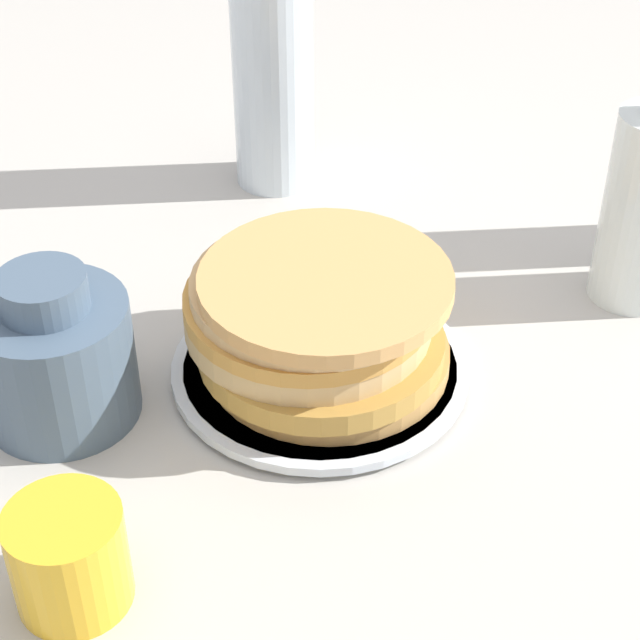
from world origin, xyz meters
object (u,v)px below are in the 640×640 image
object	(u,v)px
juice_glass	(69,557)
pancake_stack	(318,319)
water_bottle_far	(276,74)
plate	(320,369)
cream_jug	(55,355)

from	to	relation	value
juice_glass	pancake_stack	bearing A→B (deg)	133.36
pancake_stack	juice_glass	bearing A→B (deg)	-46.64
juice_glass	water_bottle_far	world-z (taller)	water_bottle_far
plate	cream_jug	size ratio (longest dim) A/B	1.90
plate	juice_glass	world-z (taller)	juice_glass
pancake_stack	juice_glass	size ratio (longest dim) A/B	2.78
juice_glass	water_bottle_far	xyz separation A→B (m)	(-0.49, 0.21, 0.08)
cream_jug	water_bottle_far	bearing A→B (deg)	145.56
plate	water_bottle_far	world-z (taller)	water_bottle_far
pancake_stack	cream_jug	bearing A→B (deg)	-89.82
plate	juice_glass	distance (m)	0.26
juice_glass	water_bottle_far	size ratio (longest dim) A/B	0.30
pancake_stack	cream_jug	distance (m)	0.19
pancake_stack	cream_jug	size ratio (longest dim) A/B	1.65
plate	juice_glass	size ratio (longest dim) A/B	3.19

